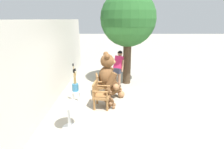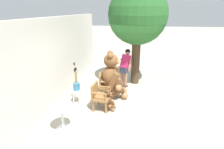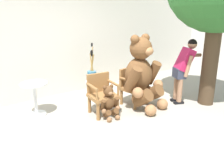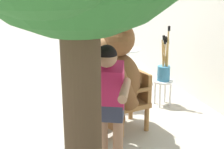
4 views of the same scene
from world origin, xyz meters
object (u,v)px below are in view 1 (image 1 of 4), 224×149
at_px(person_visitor, 118,66).
at_px(brush_bucket, 75,85).
at_px(teddy_bear_large, 109,75).
at_px(patio_tree, 129,20).
at_px(wooden_chair_right, 102,85).
at_px(teddy_bear_small, 108,98).
at_px(white_stool, 76,94).
at_px(round_side_table, 69,113).
at_px(wooden_chair_left, 100,94).

height_order(person_visitor, brush_bucket, person_visitor).
xyz_separation_m(teddy_bear_large, patio_tree, (1.52, -0.84, 1.94)).
xyz_separation_m(wooden_chair_right, teddy_bear_small, (-0.89, -0.28, -0.12)).
height_order(white_stool, round_side_table, round_side_table).
bearing_deg(round_side_table, brush_bucket, 4.66).
relative_size(teddy_bear_small, round_side_table, 0.98).
xyz_separation_m(wooden_chair_left, person_visitor, (1.90, -0.65, 0.45)).
bearing_deg(wooden_chair_left, patio_tree, -24.53).
relative_size(wooden_chair_left, patio_tree, 0.22).
height_order(wooden_chair_right, teddy_bear_large, teddy_bear_large).
relative_size(wooden_chair_left, round_side_table, 1.19).
bearing_deg(teddy_bear_small, teddy_bear_large, 0.56).
distance_m(wooden_chair_left, round_side_table, 1.40).
height_order(white_stool, patio_tree, patio_tree).
xyz_separation_m(wooden_chair_right, person_visitor, (1.02, -0.65, 0.45)).
bearing_deg(teddy_bear_small, person_visitor, -11.09).
relative_size(round_side_table, patio_tree, 0.18).
bearing_deg(wooden_chair_left, round_side_table, 148.34).
distance_m(wooden_chair_left, white_stool, 0.90).
bearing_deg(brush_bucket, patio_tree, -42.43).
relative_size(white_stool, brush_bucket, 0.48).
bearing_deg(patio_tree, teddy_bear_large, 151.15).
bearing_deg(wooden_chair_left, person_visitor, -19.00).
distance_m(teddy_bear_large, round_side_table, 2.36).
height_order(wooden_chair_left, person_visitor, person_visitor).
relative_size(person_visitor, white_stool, 3.35).
distance_m(wooden_chair_right, white_stool, 1.05).
relative_size(teddy_bear_large, brush_bucket, 1.76).
distance_m(person_visitor, white_stool, 2.29).
xyz_separation_m(wooden_chair_left, teddy_bear_small, (-0.01, -0.28, -0.12)).
height_order(teddy_bear_small, person_visitor, person_visitor).
relative_size(white_stool, round_side_table, 0.64).
height_order(teddy_bear_large, teddy_bear_small, teddy_bear_large).
distance_m(wooden_chair_left, wooden_chair_right, 0.88).
relative_size(wooden_chair_right, round_side_table, 1.19).
bearing_deg(white_stool, brush_bucket, 33.75).
relative_size(wooden_chair_right, teddy_bear_large, 0.51).
bearing_deg(teddy_bear_large, round_side_table, 154.41).
bearing_deg(person_visitor, brush_bucket, 136.98).
distance_m(person_visitor, round_side_table, 3.42).
bearing_deg(brush_bucket, teddy_bear_large, -60.85).
xyz_separation_m(person_visitor, white_stool, (-1.62, 1.51, -0.56)).
relative_size(teddy_bear_small, patio_tree, 0.18).
relative_size(teddy_bear_large, white_stool, 3.65).
bearing_deg(teddy_bear_large, person_visitor, -21.16).
height_order(wooden_chair_right, white_stool, wooden_chair_right).
xyz_separation_m(white_stool, patio_tree, (2.15, -1.96, 2.40)).
bearing_deg(teddy_bear_small, wooden_chair_left, 87.76).
distance_m(teddy_bear_large, person_visitor, 1.07).
bearing_deg(wooden_chair_right, teddy_bear_small, -162.69).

